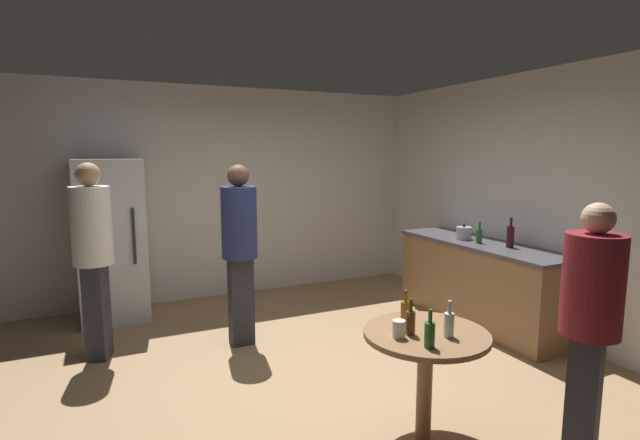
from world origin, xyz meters
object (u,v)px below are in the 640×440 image
object	(u,v)px
kettle	(464,233)
beer_bottle_amber	(405,311)
beer_bottle_clear	(449,324)
foreground_table	(426,347)
refrigerator	(112,241)
beer_bottle_on_counter	(479,235)
beer_bottle_green	(430,334)
beer_bottle_brown	(410,322)
wine_bottle_on_counter	(510,236)
person_in_navy_shirt	(240,241)
person_in_maroon_shirt	(591,312)
plastic_cup_white	(399,329)
person_in_white_shirt	(93,246)

from	to	relation	value
kettle	beer_bottle_amber	bearing A→B (deg)	-140.33
beer_bottle_clear	foreground_table	bearing A→B (deg)	120.83
refrigerator	beer_bottle_amber	distance (m)	3.59
kettle	foreground_table	bearing A→B (deg)	-136.72
beer_bottle_on_counter	beer_bottle_green	xyz separation A→B (m)	(-1.99, -1.71, -0.17)
foreground_table	beer_bottle_brown	xyz separation A→B (m)	(-0.12, 0.01, 0.19)
wine_bottle_on_counter	beer_bottle_green	distance (m)	2.53
beer_bottle_on_counter	person_in_navy_shirt	bearing A→B (deg)	167.93
refrigerator	beer_bottle_brown	bearing A→B (deg)	-63.97
refrigerator	foreground_table	bearing A→B (deg)	-62.36
wine_bottle_on_counter	beer_bottle_brown	bearing A→B (deg)	-150.44
kettle	beer_bottle_on_counter	world-z (taller)	beer_bottle_on_counter
person_in_maroon_shirt	plastic_cup_white	bearing A→B (deg)	36.03
beer_bottle_amber	beer_bottle_green	bearing A→B (deg)	-104.38
wine_bottle_on_counter	kettle	bearing A→B (deg)	100.60
foreground_table	beer_bottle_brown	bearing A→B (deg)	177.19
wine_bottle_on_counter	foreground_table	distance (m)	2.33
beer_bottle_on_counter	foreground_table	world-z (taller)	beer_bottle_on_counter
plastic_cup_white	person_in_white_shirt	distance (m)	2.85
person_in_navy_shirt	beer_bottle_green	bearing A→B (deg)	11.84
beer_bottle_on_counter	beer_bottle_green	world-z (taller)	beer_bottle_on_counter
kettle	beer_bottle_green	world-z (taller)	kettle
beer_bottle_amber	beer_bottle_brown	size ratio (longest dim) A/B	1.00
foreground_table	person_in_maroon_shirt	distance (m)	1.00
person_in_navy_shirt	beer_bottle_clear	bearing A→B (deg)	17.44
refrigerator	beer_bottle_on_counter	distance (m)	4.04
plastic_cup_white	person_in_white_shirt	xyz separation A→B (m)	(-1.71, 2.27, 0.26)
kettle	wine_bottle_on_counter	bearing A→B (deg)	-79.40
beer_bottle_clear	person_in_maroon_shirt	size ratio (longest dim) A/B	0.15
wine_bottle_on_counter	person_in_maroon_shirt	world-z (taller)	person_in_maroon_shirt
refrigerator	kettle	bearing A→B (deg)	-23.62
wine_bottle_on_counter	person_in_navy_shirt	xyz separation A→B (m)	(-2.62, 0.85, 0.01)
refrigerator	person_in_navy_shirt	world-z (taller)	refrigerator
person_in_navy_shirt	person_in_maroon_shirt	xyz separation A→B (m)	(1.44, -2.58, -0.11)
kettle	wine_bottle_on_counter	world-z (taller)	wine_bottle_on_counter
foreground_table	person_in_maroon_shirt	xyz separation A→B (m)	(0.79, -0.54, 0.29)
refrigerator	foreground_table	size ratio (longest dim) A/B	2.25
beer_bottle_on_counter	person_in_white_shirt	distance (m)	3.85
person_in_maroon_shirt	wine_bottle_on_counter	bearing A→B (deg)	-60.23
beer_bottle_on_counter	beer_bottle_clear	size ratio (longest dim) A/B	1.00
wine_bottle_on_counter	beer_bottle_clear	xyz separation A→B (m)	(-1.90, -1.32, -0.20)
beer_bottle_clear	beer_bottle_brown	bearing A→B (deg)	146.14
kettle	beer_bottle_clear	world-z (taller)	kettle
foreground_table	plastic_cup_white	bearing A→B (deg)	-177.96
beer_bottle_brown	beer_bottle_on_counter	bearing A→B (deg)	37.28
kettle	beer_bottle_clear	distance (m)	2.60
person_in_navy_shirt	person_in_white_shirt	xyz separation A→B (m)	(-1.27, 0.22, 0.02)
person_in_navy_shirt	person_in_maroon_shirt	bearing A→B (deg)	28.10
beer_bottle_green	beer_bottle_amber	bearing A→B (deg)	75.62
foreground_table	beer_bottle_brown	world-z (taller)	beer_bottle_brown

